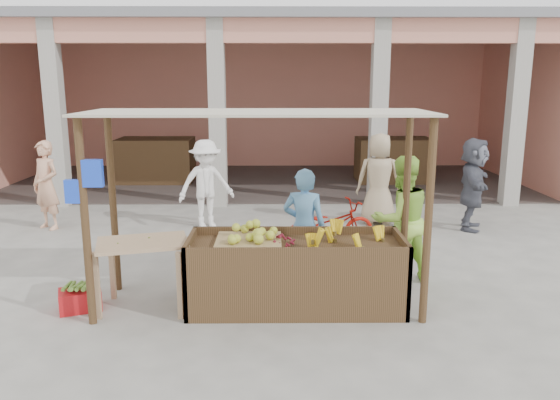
{
  "coord_description": "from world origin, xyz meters",
  "views": [
    {
      "loc": [
        0.25,
        -6.29,
        2.73
      ],
      "look_at": [
        0.32,
        1.2,
        1.09
      ],
      "focal_mm": 35.0,
      "sensor_mm": 36.0,
      "label": 1
    }
  ],
  "objects_px": {
    "vendor_green": "(401,216)",
    "red_crate": "(80,300)",
    "fruit_stall": "(296,276)",
    "motorcycle": "(329,226)",
    "vendor_blue": "(304,224)",
    "side_table": "(143,252)"
  },
  "relations": [
    {
      "from": "vendor_blue",
      "to": "vendor_green",
      "type": "height_order",
      "value": "vendor_green"
    },
    {
      "from": "side_table",
      "to": "motorcycle",
      "type": "relative_size",
      "value": 0.72
    },
    {
      "from": "motorcycle",
      "to": "vendor_blue",
      "type": "bearing_deg",
      "value": 140.82
    },
    {
      "from": "vendor_blue",
      "to": "motorcycle",
      "type": "relative_size",
      "value": 1.02
    },
    {
      "from": "vendor_green",
      "to": "red_crate",
      "type": "bearing_deg",
      "value": -4.31
    },
    {
      "from": "vendor_green",
      "to": "motorcycle",
      "type": "xyz_separation_m",
      "value": [
        -0.83,
        1.34,
        -0.49
      ]
    },
    {
      "from": "side_table",
      "to": "vendor_green",
      "type": "xyz_separation_m",
      "value": [
        3.3,
        0.9,
        0.21
      ]
    },
    {
      "from": "side_table",
      "to": "vendor_blue",
      "type": "distance_m",
      "value": 2.14
    },
    {
      "from": "fruit_stall",
      "to": "motorcycle",
      "type": "xyz_separation_m",
      "value": [
        0.63,
        2.22,
        0.04
      ]
    },
    {
      "from": "red_crate",
      "to": "motorcycle",
      "type": "relative_size",
      "value": 0.29
    },
    {
      "from": "side_table",
      "to": "motorcycle",
      "type": "xyz_separation_m",
      "value": [
        2.47,
        2.25,
        -0.28
      ]
    },
    {
      "from": "fruit_stall",
      "to": "motorcycle",
      "type": "relative_size",
      "value": 1.56
    },
    {
      "from": "fruit_stall",
      "to": "red_crate",
      "type": "distance_m",
      "value": 2.64
    },
    {
      "from": "vendor_blue",
      "to": "motorcycle",
      "type": "height_order",
      "value": "vendor_blue"
    },
    {
      "from": "vendor_blue",
      "to": "motorcycle",
      "type": "bearing_deg",
      "value": -93.34
    },
    {
      "from": "fruit_stall",
      "to": "vendor_green",
      "type": "distance_m",
      "value": 1.78
    },
    {
      "from": "red_crate",
      "to": "vendor_green",
      "type": "bearing_deg",
      "value": -8.14
    },
    {
      "from": "vendor_green",
      "to": "vendor_blue",
      "type": "bearing_deg",
      "value": -12.65
    },
    {
      "from": "fruit_stall",
      "to": "vendor_green",
      "type": "relative_size",
      "value": 1.4
    },
    {
      "from": "side_table",
      "to": "red_crate",
      "type": "relative_size",
      "value": 2.47
    },
    {
      "from": "fruit_stall",
      "to": "vendor_blue",
      "type": "bearing_deg",
      "value": 79.78
    },
    {
      "from": "red_crate",
      "to": "vendor_green",
      "type": "height_order",
      "value": "vendor_green"
    }
  ]
}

